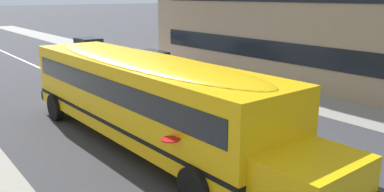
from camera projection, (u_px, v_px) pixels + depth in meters
name	position (u px, v px, depth m)	size (l,w,h in m)	color
ground_plane	(193.00, 136.00, 14.35)	(400.00, 400.00, 0.00)	#38383D
sidewalk_far	(315.00, 103.00, 18.65)	(120.00, 3.00, 0.01)	gray
lane_centreline	(193.00, 136.00, 14.35)	(110.00, 0.16, 0.01)	silver
school_bus	(145.00, 93.00, 13.03)	(13.81, 3.28, 3.08)	yellow
parked_car_black_far_corner	(151.00, 64.00, 24.21)	(3.97, 2.02, 1.64)	black
parked_car_beige_mid_block	(89.00, 48.00, 31.56)	(3.94, 1.95, 1.64)	#C1B28E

